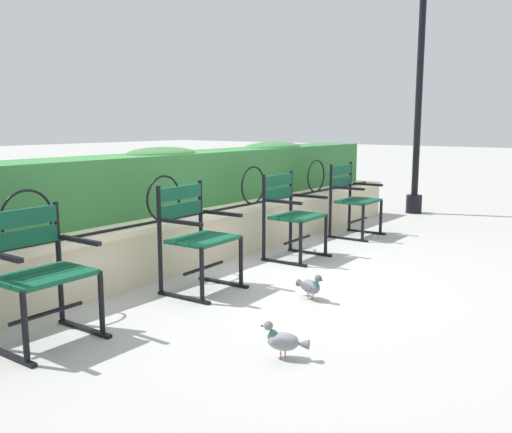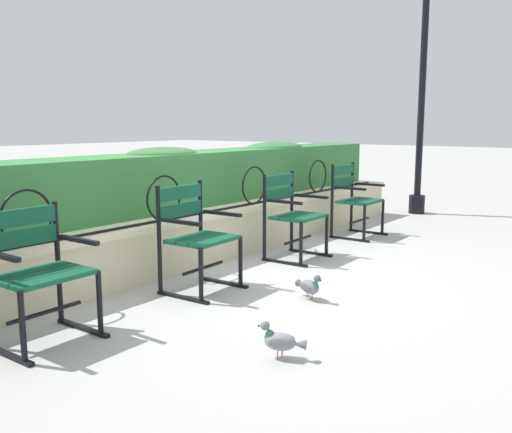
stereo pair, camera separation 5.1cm
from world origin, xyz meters
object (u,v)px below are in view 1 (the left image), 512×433
Objects in this scene: park_chair_leftmost at (37,271)px; park_chair_centre_left at (196,235)px; park_chair_rightmost at (352,198)px; pigeon_far_side at (284,341)px; park_chair_centre_right at (291,213)px; pigeon_near_chairs at (310,286)px; lamppost at (419,89)px.

park_chair_centre_left reaches higher than park_chair_leftmost.
park_chair_rightmost is 3.18× the size of pigeon_far_side.
park_chair_centre_left is 1.00× the size of park_chair_rightmost.
park_chair_rightmost is at bearing 1.25° from park_chair_centre_right.
park_chair_centre_left is (1.43, -0.04, 0.01)m from park_chair_leftmost.
lamppost reaches higher than pigeon_near_chairs.
park_chair_rightmost reaches higher than pigeon_near_chairs.
pigeon_near_chairs is 5.13m from lamppost.
pigeon_far_side is (-3.59, -1.39, -0.36)m from park_chair_rightmost.
park_chair_centre_right is 1.46m from pigeon_near_chairs.
park_chair_centre_right is (1.43, -0.01, -0.00)m from park_chair_centre_left.
park_chair_rightmost is 3.15× the size of pigeon_near_chairs.
park_chair_leftmost is at bearing 179.03° from park_chair_centre_right.
lamppost is (5.04, 0.07, 1.42)m from park_chair_centre_left.
park_chair_leftmost is 4.29m from park_chair_rightmost.
park_chair_centre_left is at bearing -179.18° from lamppost.
park_chair_leftmost reaches higher than pigeon_near_chairs.
lamppost is (5.78, 1.44, 1.78)m from pigeon_far_side.
park_chair_rightmost is (4.29, -0.02, 0.01)m from park_chair_leftmost.
park_chair_centre_left is 1.59m from pigeon_far_side.
park_chair_leftmost is 0.24× the size of lamppost.
park_chair_centre_left is 2.86m from park_chair_rightmost.
lamppost is at bearing 1.21° from park_chair_rightmost.
pigeon_far_side is at bearing -166.03° from lamppost.
lamppost reaches higher than park_chair_centre_left.
park_chair_centre_right is 3.10× the size of pigeon_near_chairs.
park_chair_centre_left is at bearing 179.78° from park_chair_centre_right.
pigeon_near_chairs is (1.76, -0.94, -0.35)m from park_chair_leftmost.
park_chair_centre_right is 2.58m from pigeon_far_side.
park_chair_leftmost is 1.61m from pigeon_far_side.
lamppost is (6.47, 0.03, 1.43)m from park_chair_leftmost.
park_chair_centre_right is (2.86, -0.05, 0.00)m from park_chair_leftmost.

